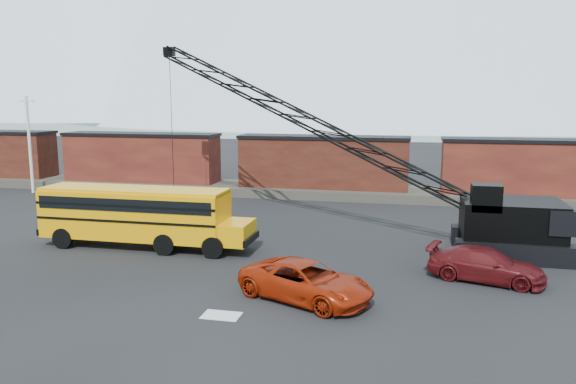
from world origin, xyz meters
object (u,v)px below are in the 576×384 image
Objects in this scene: maroon_suv at (486,265)px; crawler_crane at (304,119)px; school_bus at (141,214)px; red_pickup at (306,281)px.

maroon_suv is 13.96m from crawler_crane.
school_bus is at bearing -140.02° from crawler_crane.
crawler_crane is (-2.55, 12.13, 5.85)m from red_pickup.
crawler_crane reaches higher than school_bus.
school_bus is at bearing 99.53° from maroon_suv.
maroon_suv is at bearing -36.41° from red_pickup.
crawler_crane is (7.54, 6.32, 4.82)m from school_bus.
red_pickup is at bearing 134.70° from maroon_suv.
red_pickup is at bearing -29.93° from school_bus.
school_bus is 17.40m from maroon_suv.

